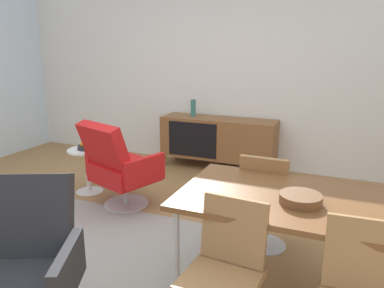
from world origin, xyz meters
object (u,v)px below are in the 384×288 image
at_px(sideboard, 218,138).
at_px(armchair_black_shell, 13,265).
at_px(wooden_bowl_on_table, 301,199).
at_px(lounge_chair_red, 119,165).
at_px(dining_chair_front_left, 225,271).
at_px(vase_cobalt, 193,108).
at_px(dining_chair_back_left, 266,198).
at_px(side_table_round, 88,165).
at_px(fruit_bowl, 86,146).
at_px(dining_table, 304,205).

height_order(sideboard, armchair_black_shell, armchair_black_shell).
height_order(wooden_bowl_on_table, lounge_chair_red, lounge_chair_red).
distance_m(dining_chair_front_left, lounge_chair_red, 2.13).
relative_size(vase_cobalt, wooden_bowl_on_table, 0.92).
relative_size(vase_cobalt, dining_chair_back_left, 0.28).
bearing_deg(sideboard, armchair_black_shell, -91.05).
bearing_deg(dining_chair_back_left, wooden_bowl_on_table, -62.80).
xyz_separation_m(sideboard, lounge_chair_red, (-0.54, -1.63, 0.03)).
distance_m(dining_chair_front_left, side_table_round, 2.74).
xyz_separation_m(lounge_chair_red, side_table_round, (-0.59, 0.22, -0.15)).
relative_size(lounge_chair_red, fruit_bowl, 4.73).
bearing_deg(side_table_round, lounge_chair_red, -20.39).
xyz_separation_m(dining_chair_front_left, fruit_bowl, (-2.20, 1.61, 0.09)).
bearing_deg(dining_table, armchair_black_shell, -147.02).
height_order(armchair_black_shell, fruit_bowl, armchair_black_shell).
bearing_deg(lounge_chair_red, vase_cobalt, 84.26).
bearing_deg(vase_cobalt, side_table_round, -118.13).
bearing_deg(lounge_chair_red, wooden_bowl_on_table, -25.42).
bearing_deg(armchair_black_shell, lounge_chair_red, 104.87).
height_order(vase_cobalt, fruit_bowl, vase_cobalt).
xyz_separation_m(vase_cobalt, armchair_black_shell, (0.31, -3.43, -0.37)).
distance_m(wooden_bowl_on_table, fruit_bowl, 2.78).
xyz_separation_m(dining_table, lounge_chair_red, (-1.96, 0.83, -0.23)).
bearing_deg(dining_chair_front_left, dining_table, 58.31).
bearing_deg(lounge_chair_red, dining_chair_front_left, -40.79).
relative_size(wooden_bowl_on_table, side_table_round, 0.50).
xyz_separation_m(dining_chair_front_left, lounge_chair_red, (-1.61, 1.39, -0.00)).
distance_m(dining_chair_back_left, fruit_bowl, 2.25).
relative_size(sideboard, side_table_round, 3.08).
xyz_separation_m(dining_table, wooden_bowl_on_table, (-0.02, -0.09, 0.07)).
height_order(sideboard, dining_chair_front_left, dining_chair_front_left).
distance_m(vase_cobalt, dining_chair_front_left, 3.38).
distance_m(sideboard, lounge_chair_red, 1.72).
distance_m(sideboard, fruit_bowl, 1.82).
height_order(dining_chair_front_left, fruit_bowl, dining_chair_front_left).
height_order(vase_cobalt, lounge_chair_red, vase_cobalt).
distance_m(dining_table, side_table_round, 2.79).
xyz_separation_m(wooden_bowl_on_table, lounge_chair_red, (-1.94, 0.92, -0.30)).
distance_m(dining_chair_back_left, lounge_chair_red, 1.63).
distance_m(lounge_chair_red, fruit_bowl, 0.64).
height_order(sideboard, dining_chair_back_left, dining_chair_back_left).
xyz_separation_m(vase_cobalt, dining_table, (1.79, -2.47, -0.14)).
height_order(wooden_bowl_on_table, dining_chair_front_left, dining_chair_front_left).
bearing_deg(wooden_bowl_on_table, dining_chair_back_left, 117.20).
xyz_separation_m(side_table_round, fruit_bowl, (0.00, -0.00, 0.24)).
height_order(wooden_bowl_on_table, fruit_bowl, wooden_bowl_on_table).
bearing_deg(dining_table, lounge_chair_red, 156.96).
xyz_separation_m(dining_chair_back_left, side_table_round, (-2.20, 0.49, -0.15)).
relative_size(wooden_bowl_on_table, armchair_black_shell, 0.27).
xyz_separation_m(sideboard, side_table_round, (-1.13, -1.41, -0.12)).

